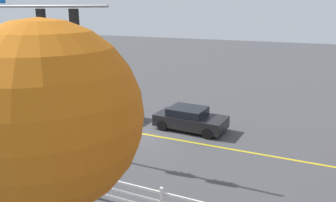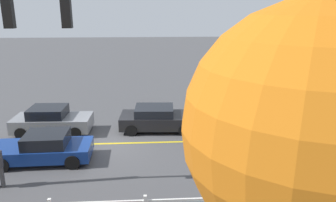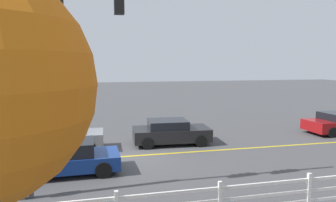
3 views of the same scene
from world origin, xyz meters
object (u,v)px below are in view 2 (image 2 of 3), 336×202
car_0 (157,118)px  tree_0 (308,129)px  car_2 (52,121)px  car_3 (44,148)px

car_0 → tree_0: tree_0 is taller
car_0 → tree_0: bearing=-78.5°
car_2 → tree_0: size_ratio=0.61×
car_2 → tree_0: (-7.68, 12.85, 4.24)m
car_0 → car_3: (5.19, 3.62, -0.04)m
car_0 → car_3: size_ratio=0.99×
car_0 → tree_0: size_ratio=0.62×
car_0 → car_3: car_0 is taller
car_3 → car_0: bearing=-146.6°
tree_0 → car_0: bearing=-81.7°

